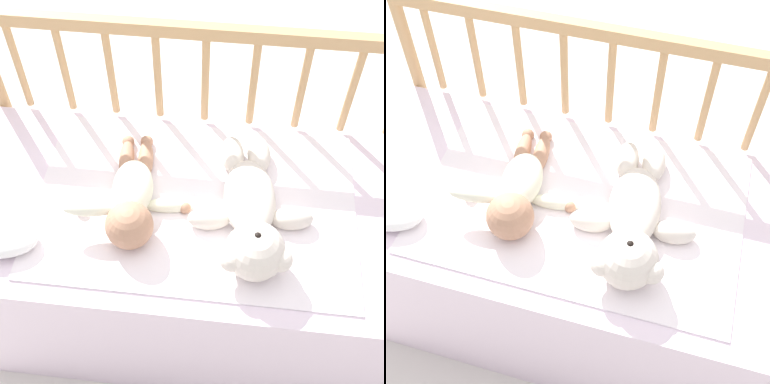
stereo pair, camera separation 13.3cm
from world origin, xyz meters
TOP-DOWN VIEW (x-y plane):
  - ground_plane at (0.00, 0.00)m, footprint 12.00×12.00m
  - crib_mattress at (0.00, 0.00)m, footprint 1.26×0.61m
  - crib_rail at (0.00, 0.33)m, footprint 1.26×0.04m
  - blanket at (0.01, 0.01)m, footprint 0.82×0.54m
  - teddy_bear at (0.15, -0.05)m, footprint 0.32×0.46m
  - baby at (-0.15, -0.02)m, footprint 0.32×0.38m

SIDE VIEW (x-z plane):
  - ground_plane at x=0.00m, z-range 0.00..0.00m
  - crib_mattress at x=0.00m, z-range 0.00..0.55m
  - blanket at x=0.01m, z-range 0.55..0.56m
  - baby at x=-0.15m, z-range 0.54..0.66m
  - teddy_bear at x=0.15m, z-range 0.53..0.68m
  - crib_rail at x=0.00m, z-range 0.19..1.06m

